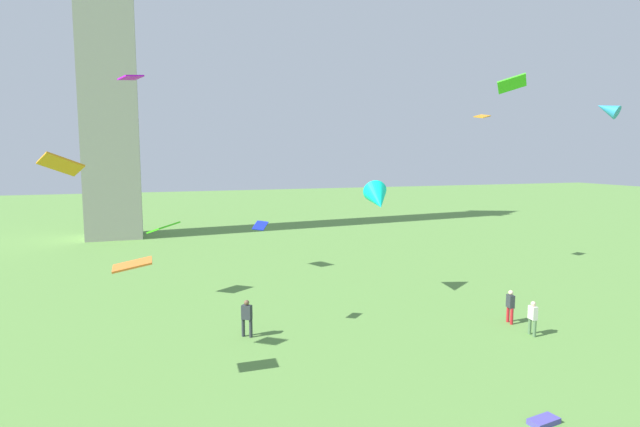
{
  "coord_description": "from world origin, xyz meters",
  "views": [
    {
      "loc": [
        -9.36,
        -5.93,
        8.85
      ],
      "look_at": [
        -2.01,
        15.62,
        6.2
      ],
      "focal_mm": 28.61,
      "sensor_mm": 36.0,
      "label": 1
    }
  ],
  "objects_px": {
    "person_2": "(510,305)",
    "kite_flying_7": "(512,84)",
    "kite_flying_5": "(164,227)",
    "kite_flying_6": "(132,265)",
    "person_1": "(247,316)",
    "kite_flying_2": "(61,164)",
    "kite_bundle_1": "(544,421)",
    "person_0": "(533,316)",
    "kite_flying_1": "(131,78)",
    "kite_flying_3": "(482,116)",
    "kite_flying_0": "(378,199)",
    "kite_flying_8": "(260,226)",
    "kite_flying_4": "(607,109)"
  },
  "relations": [
    {
      "from": "person_0",
      "to": "person_2",
      "type": "height_order",
      "value": "person_2"
    },
    {
      "from": "kite_flying_2",
      "to": "kite_flying_3",
      "type": "distance_m",
      "value": 30.31
    },
    {
      "from": "kite_flying_1",
      "to": "kite_flying_4",
      "type": "relative_size",
      "value": 1.36
    },
    {
      "from": "kite_flying_1",
      "to": "kite_flying_7",
      "type": "bearing_deg",
      "value": 23.64
    },
    {
      "from": "kite_flying_6",
      "to": "kite_flying_0",
      "type": "bearing_deg",
      "value": -148.32
    },
    {
      "from": "kite_flying_0",
      "to": "kite_flying_7",
      "type": "relative_size",
      "value": 1.87
    },
    {
      "from": "kite_flying_2",
      "to": "kite_bundle_1",
      "type": "distance_m",
      "value": 19.7
    },
    {
      "from": "kite_flying_0",
      "to": "person_0",
      "type": "bearing_deg",
      "value": -49.74
    },
    {
      "from": "kite_flying_5",
      "to": "kite_bundle_1",
      "type": "relative_size",
      "value": 1.95
    },
    {
      "from": "kite_flying_5",
      "to": "kite_flying_8",
      "type": "xyz_separation_m",
      "value": [
        4.36,
        -7.8,
        0.95
      ]
    },
    {
      "from": "person_1",
      "to": "kite_flying_1",
      "type": "relative_size",
      "value": 0.89
    },
    {
      "from": "kite_flying_8",
      "to": "kite_flying_4",
      "type": "bearing_deg",
      "value": -67.09
    },
    {
      "from": "kite_flying_0",
      "to": "kite_flying_2",
      "type": "height_order",
      "value": "kite_flying_2"
    },
    {
      "from": "person_0",
      "to": "kite_bundle_1",
      "type": "bearing_deg",
      "value": 146.94
    },
    {
      "from": "kite_flying_2",
      "to": "kite_flying_5",
      "type": "height_order",
      "value": "kite_flying_2"
    },
    {
      "from": "kite_bundle_1",
      "to": "person_0",
      "type": "bearing_deg",
      "value": 51.07
    },
    {
      "from": "kite_flying_8",
      "to": "kite_bundle_1",
      "type": "bearing_deg",
      "value": -117.54
    },
    {
      "from": "kite_flying_1",
      "to": "kite_flying_3",
      "type": "distance_m",
      "value": 25.67
    },
    {
      "from": "kite_flying_4",
      "to": "kite_flying_7",
      "type": "relative_size",
      "value": 1.01
    },
    {
      "from": "person_1",
      "to": "kite_bundle_1",
      "type": "distance_m",
      "value": 13.64
    },
    {
      "from": "kite_flying_2",
      "to": "kite_flying_4",
      "type": "xyz_separation_m",
      "value": [
        26.86,
        -0.45,
        2.83
      ]
    },
    {
      "from": "kite_flying_3",
      "to": "kite_bundle_1",
      "type": "height_order",
      "value": "kite_flying_3"
    },
    {
      "from": "kite_flying_1",
      "to": "kite_flying_4",
      "type": "distance_m",
      "value": 28.97
    },
    {
      "from": "kite_flying_2",
      "to": "kite_flying_7",
      "type": "distance_m",
      "value": 19.39
    },
    {
      "from": "person_1",
      "to": "kite_flying_4",
      "type": "height_order",
      "value": "kite_flying_4"
    },
    {
      "from": "person_0",
      "to": "kite_flying_6",
      "type": "distance_m",
      "value": 18.66
    },
    {
      "from": "kite_flying_1",
      "to": "kite_flying_2",
      "type": "xyz_separation_m",
      "value": [
        -2.38,
        -14.82,
        -5.44
      ]
    },
    {
      "from": "kite_flying_5",
      "to": "kite_flying_6",
      "type": "relative_size",
      "value": 1.46
    },
    {
      "from": "person_1",
      "to": "kite_flying_0",
      "type": "distance_m",
      "value": 11.16
    },
    {
      "from": "kite_flying_3",
      "to": "kite_flying_4",
      "type": "xyz_separation_m",
      "value": [
        -0.91,
        -12.15,
        -0.47
      ]
    },
    {
      "from": "kite_flying_5",
      "to": "kite_flying_7",
      "type": "bearing_deg",
      "value": 98.98
    },
    {
      "from": "person_0",
      "to": "kite_flying_6",
      "type": "relative_size",
      "value": 1.23
    },
    {
      "from": "person_1",
      "to": "kite_flying_2",
      "type": "distance_m",
      "value": 10.71
    },
    {
      "from": "kite_flying_5",
      "to": "kite_flying_6",
      "type": "xyz_separation_m",
      "value": [
        -1.51,
        -12.58,
        0.39
      ]
    },
    {
      "from": "kite_flying_7",
      "to": "kite_flying_8",
      "type": "height_order",
      "value": "kite_flying_7"
    },
    {
      "from": "kite_flying_6",
      "to": "kite_flying_8",
      "type": "distance_m",
      "value": 7.59
    },
    {
      "from": "kite_flying_8",
      "to": "kite_flying_6",
      "type": "bearing_deg",
      "value": 161.68
    },
    {
      "from": "kite_flying_2",
      "to": "kite_flying_5",
      "type": "distance_m",
      "value": 11.91
    },
    {
      "from": "person_2",
      "to": "kite_flying_7",
      "type": "distance_m",
      "value": 11.37
    },
    {
      "from": "person_2",
      "to": "kite_flying_0",
      "type": "distance_m",
      "value": 9.62
    },
    {
      "from": "kite_flying_1",
      "to": "kite_flying_6",
      "type": "relative_size",
      "value": 1.47
    },
    {
      "from": "person_1",
      "to": "kite_flying_5",
      "type": "xyz_separation_m",
      "value": [
        -3.48,
        8.53,
        3.35
      ]
    },
    {
      "from": "kite_flying_0",
      "to": "kite_flying_6",
      "type": "height_order",
      "value": "kite_flying_0"
    },
    {
      "from": "kite_flying_0",
      "to": "kite_bundle_1",
      "type": "relative_size",
      "value": 2.66
    },
    {
      "from": "kite_flying_7",
      "to": "kite_bundle_1",
      "type": "xyz_separation_m",
      "value": [
        -3.66,
        -6.78,
        -11.93
      ]
    },
    {
      "from": "person_0",
      "to": "kite_flying_7",
      "type": "xyz_separation_m",
      "value": [
        -1.87,
        -0.06,
        11.04
      ]
    },
    {
      "from": "kite_flying_4",
      "to": "kite_bundle_1",
      "type": "bearing_deg",
      "value": 10.68
    },
    {
      "from": "person_1",
      "to": "kite_flying_6",
      "type": "relative_size",
      "value": 1.32
    },
    {
      "from": "person_1",
      "to": "kite_flying_5",
      "type": "bearing_deg",
      "value": 149.16
    },
    {
      "from": "kite_flying_0",
      "to": "kite_flying_5",
      "type": "bearing_deg",
      "value": 174.75
    }
  ]
}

